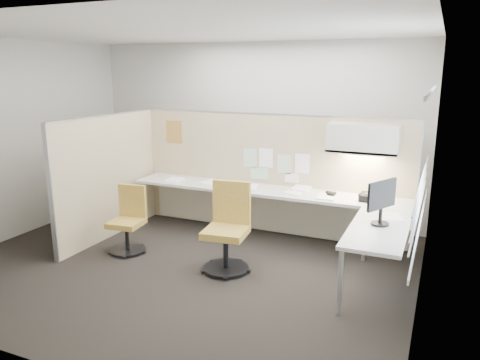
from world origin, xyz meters
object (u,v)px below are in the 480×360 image
at_px(chair_left, 129,222).
at_px(phone, 368,197).
at_px(monitor, 382,200).
at_px(desk, 284,203).
at_px(chair_right, 228,230).

xyz_separation_m(chair_left, phone, (2.91, 1.14, 0.37)).
bearing_deg(phone, chair_left, -152.23).
relative_size(monitor, phone, 2.17).
relative_size(desk, chair_right, 3.80).
distance_m(chair_right, monitor, 1.82).
xyz_separation_m(chair_left, chair_right, (1.45, 0.01, 0.09)).
bearing_deg(chair_right, monitor, 0.40).
height_order(desk, chair_left, chair_left).
height_order(chair_right, phone, chair_right).
relative_size(desk, monitor, 8.10).
bearing_deg(phone, monitor, -66.65).
bearing_deg(chair_right, phone, 30.79).
xyz_separation_m(desk, monitor, (1.37, -0.80, 0.41)).
height_order(chair_left, chair_right, chair_right).
distance_m(monitor, phone, 0.97).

